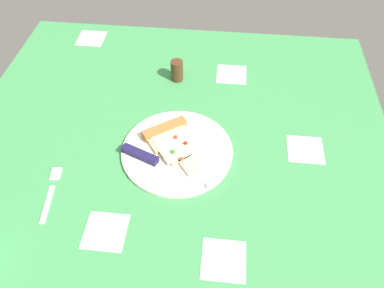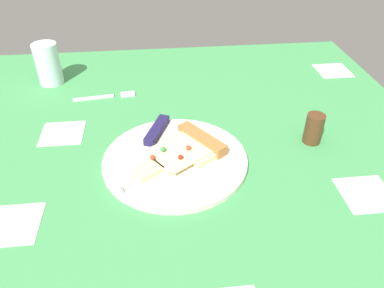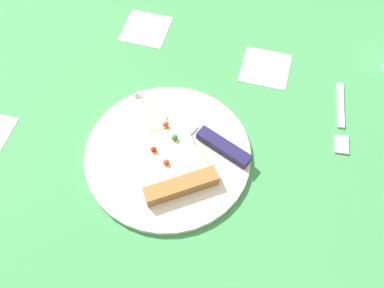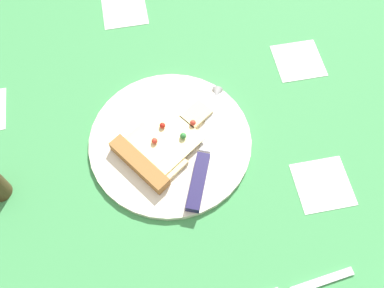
% 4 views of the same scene
% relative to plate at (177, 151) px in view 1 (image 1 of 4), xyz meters
% --- Properties ---
extents(ground_plane, '(1.13, 1.13, 0.03)m').
position_rel_plate_xyz_m(ground_plane, '(-0.01, -0.00, -0.02)').
color(ground_plane, '#3D8C4C').
rests_on(ground_plane, ground).
extents(plate, '(0.28, 0.28, 0.01)m').
position_rel_plate_xyz_m(plate, '(0.00, 0.00, 0.00)').
color(plate, silver).
rests_on(plate, ground_plane).
extents(pizza_slice, '(0.16, 0.19, 0.02)m').
position_rel_plate_xyz_m(pizza_slice, '(-0.01, 0.02, 0.01)').
color(pizza_slice, beige).
rests_on(pizza_slice, plate).
extents(knife, '(0.23, 0.11, 0.02)m').
position_rel_plate_xyz_m(knife, '(-0.05, -0.05, 0.01)').
color(knife, silver).
rests_on(knife, plate).
extents(pepper_shaker, '(0.04, 0.04, 0.06)m').
position_rel_plate_xyz_m(pepper_shaker, '(-0.04, 0.29, 0.03)').
color(pepper_shaker, '#4C2D19').
rests_on(pepper_shaker, ground_plane).
extents(fork, '(0.04, 0.15, 0.01)m').
position_rel_plate_xyz_m(fork, '(-0.28, -0.15, -0.00)').
color(fork, silver).
rests_on(fork, ground_plane).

